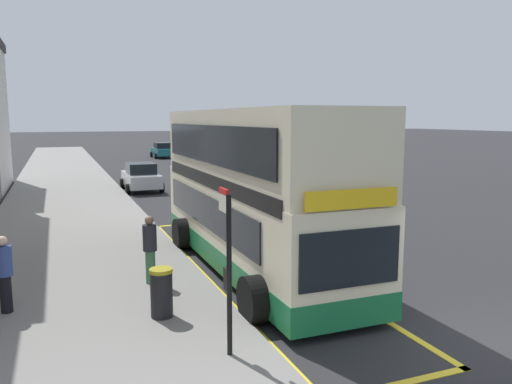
# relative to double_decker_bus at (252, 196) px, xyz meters

# --- Properties ---
(ground_plane) EXTENTS (260.00, 260.00, 0.00)m
(ground_plane) POSITION_rel_double_decker_bus_xyz_m (2.46, 25.64, -2.06)
(ground_plane) COLOR #28282B
(pavement_near) EXTENTS (6.00, 76.00, 0.14)m
(pavement_near) POSITION_rel_double_decker_bus_xyz_m (-4.54, 25.64, -1.99)
(pavement_near) COLOR gray
(pavement_near) RESTS_ON ground
(double_decker_bus) EXTENTS (3.16, 10.07, 4.40)m
(double_decker_bus) POSITION_rel_double_decker_bus_xyz_m (0.00, 0.00, 0.00)
(double_decker_bus) COLOR beige
(double_decker_bus) RESTS_ON ground
(bus_bay_markings) EXTENTS (2.85, 13.29, 0.01)m
(bus_bay_markings) POSITION_rel_double_decker_bus_xyz_m (-0.12, -0.13, -2.06)
(bus_bay_markings) COLOR yellow
(bus_bay_markings) RESTS_ON ground
(bus_stop_sign) EXTENTS (0.09, 0.51, 2.86)m
(bus_stop_sign) POSITION_rel_double_decker_bus_xyz_m (-2.36, -4.92, -0.26)
(bus_stop_sign) COLOR black
(bus_stop_sign) RESTS_ON pavement_near
(parked_car_teal_kerbside) EXTENTS (2.09, 4.20, 1.62)m
(parked_car_teal_kerbside) POSITION_rel_double_decker_bus_xyz_m (5.52, 40.71, -1.26)
(parked_car_teal_kerbside) COLOR #196066
(parked_car_teal_kerbside) RESTS_ON ground
(parked_car_silver_ahead) EXTENTS (2.09, 4.20, 1.62)m
(parked_car_silver_ahead) POSITION_rel_double_decker_bus_xyz_m (-0.47, 16.65, -1.26)
(parked_car_silver_ahead) COLOR #B2B5BA
(parked_car_silver_ahead) RESTS_ON ground
(pedestrian_waiting_near_sign) EXTENTS (0.34, 0.34, 1.69)m
(pedestrian_waiting_near_sign) POSITION_rel_double_decker_bus_xyz_m (-2.95, -0.67, -1.00)
(pedestrian_waiting_near_sign) COLOR #3F724C
(pedestrian_waiting_near_sign) RESTS_ON pavement_near
(pedestrian_further_back) EXTENTS (0.34, 0.34, 1.64)m
(pedestrian_further_back) POSITION_rel_double_decker_bus_xyz_m (-6.10, -1.46, -1.03)
(pedestrian_further_back) COLOR black
(pedestrian_further_back) RESTS_ON pavement_near
(litter_bin) EXTENTS (0.47, 0.47, 1.02)m
(litter_bin) POSITION_rel_double_decker_bus_xyz_m (-3.12, -2.90, -1.41)
(litter_bin) COLOR black
(litter_bin) RESTS_ON pavement_near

